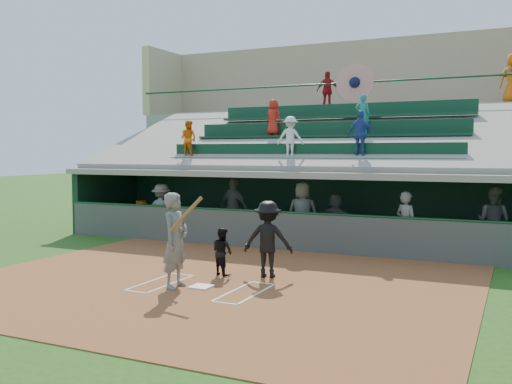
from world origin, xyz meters
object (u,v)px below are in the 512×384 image
at_px(catcher, 222,251).
at_px(water_cooler, 142,206).
at_px(batter_at_plate, 176,240).
at_px(white_table, 141,221).
at_px(home_plate, 201,287).

bearing_deg(catcher, water_cooler, -17.68).
bearing_deg(catcher, batter_at_plate, 101.41).
relative_size(white_table, water_cooler, 1.96).
height_order(home_plate, white_table, white_table).
distance_m(catcher, water_cooler, 7.99).
distance_m(batter_at_plate, water_cooler, 8.82).
bearing_deg(catcher, white_table, -17.43).
bearing_deg(white_table, water_cooler, 7.85).
height_order(batter_at_plate, water_cooler, batter_at_plate).
bearing_deg(home_plate, water_cooler, 134.08).
bearing_deg(water_cooler, white_table, -160.58).
relative_size(catcher, water_cooler, 2.76).
height_order(catcher, water_cooler, water_cooler).
bearing_deg(water_cooler, catcher, -40.56).
xyz_separation_m(home_plate, batter_at_plate, (-0.47, -0.24, 0.99)).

